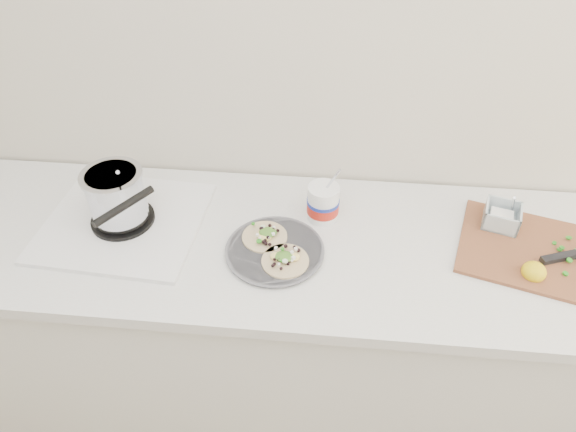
# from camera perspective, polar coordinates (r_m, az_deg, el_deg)

# --- Properties ---
(counter) EXTENTS (2.44, 0.66, 0.90)m
(counter) POSITION_cam_1_polar(r_m,az_deg,el_deg) (1.92, -1.12, -12.03)
(counter) COLOR silver
(counter) RESTS_ON ground
(stove) EXTENTS (0.51, 0.47, 0.23)m
(stove) POSITION_cam_1_polar(r_m,az_deg,el_deg) (1.65, -18.25, 1.15)
(stove) COLOR silver
(stove) RESTS_ON counter
(taco_plate) EXTENTS (0.30, 0.30, 0.04)m
(taco_plate) POSITION_cam_1_polar(r_m,az_deg,el_deg) (1.52, -1.49, -3.63)
(taco_plate) COLOR #58585F
(taco_plate) RESTS_ON counter
(tub) EXTENTS (0.10, 0.10, 0.23)m
(tub) POSITION_cam_1_polar(r_m,az_deg,el_deg) (1.60, 4.02, 1.70)
(tub) COLOR white
(tub) RESTS_ON counter
(cutboard) EXTENTS (0.56, 0.46, 0.07)m
(cutboard) POSITION_cam_1_polar(r_m,az_deg,el_deg) (1.70, 26.44, -3.17)
(cutboard) COLOR brown
(cutboard) RESTS_ON counter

